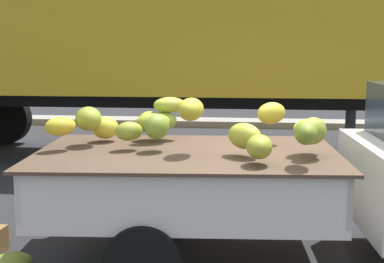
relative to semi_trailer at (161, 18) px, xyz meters
The scene contains 4 objects.
ground 5.65m from the semi_trailer, 68.47° to the right, with size 220.00×220.00×0.00m, color #28282B.
curb_strip 5.24m from the semi_trailer, 66.41° to the left, with size 80.00×0.80×0.16m, color gray.
semi_trailer is the anchor object (origin of this frame).
fallen_banana_bunch_near_tailgate 5.83m from the semi_trailer, 95.92° to the right, with size 0.37×0.26×0.19m, color olive.
Camera 1 is at (-0.24, -5.19, 2.08)m, focal length 51.78 mm.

